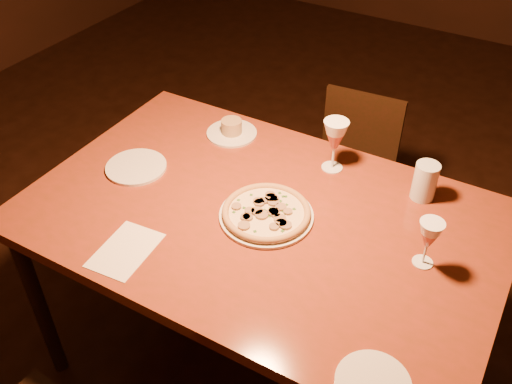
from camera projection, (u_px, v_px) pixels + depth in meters
The scene contains 11 objects.
floor at pixel (276, 322), 2.55m from camera, with size 7.00×7.00×0.00m, color black.
dining_table at pixel (261, 230), 1.91m from camera, with size 1.55×1.01×0.83m.
chair_far at pixel (351, 167), 2.71m from camera, with size 0.40×0.40×0.77m.
pizza_plate at pixel (266, 213), 1.84m from camera, with size 0.31×0.31×0.03m.
ramekin_saucer at pixel (232, 130), 2.22m from camera, with size 0.20×0.20×0.06m.
wine_glass_far at pixel (334, 145), 2.00m from camera, with size 0.09×0.09×0.20m, color #B5524B, non-canonical shape.
wine_glass_right at pixel (427, 243), 1.64m from camera, with size 0.07×0.07×0.16m, color #B5524B, non-canonical shape.
water_tumbler at pixel (425, 181), 1.89m from camera, with size 0.08×0.08×0.13m, color silver.
side_plate_left at pixel (136, 167), 2.05m from camera, with size 0.22×0.22×0.01m, color silver.
side_plate_near at pixel (373, 383), 1.38m from camera, with size 0.19×0.19×0.01m, color silver.
menu_card at pixel (125, 250), 1.73m from camera, with size 0.15×0.22×0.00m, color white.
Camera 1 is at (0.74, -1.43, 2.06)m, focal length 40.00 mm.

